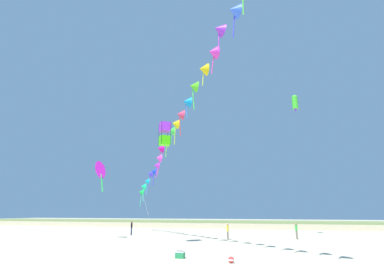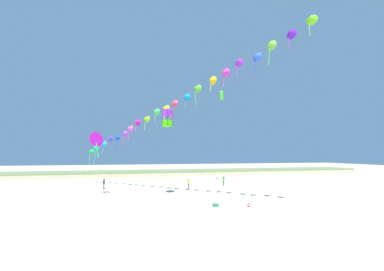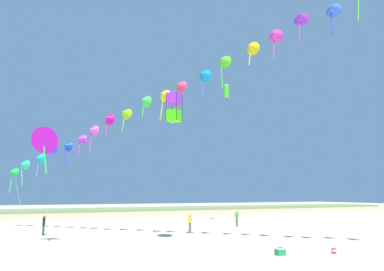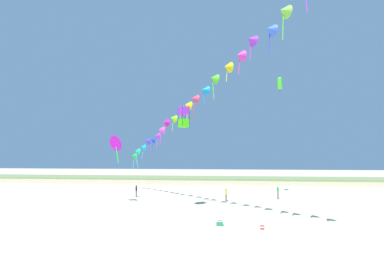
% 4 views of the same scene
% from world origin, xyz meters
% --- Properties ---
extents(dune_ridge, '(120.00, 11.88, 1.30)m').
position_xyz_m(dune_ridge, '(0.00, 46.67, 0.65)').
color(dune_ridge, beige).
rests_on(dune_ridge, ground).
extents(person_near_left, '(0.24, 0.61, 1.75)m').
position_xyz_m(person_near_left, '(-10.39, 21.93, 1.01)').
color(person_near_left, '#282D4C').
rests_on(person_near_left, ground).
extents(person_near_right, '(0.30, 0.59, 1.73)m').
position_xyz_m(person_near_right, '(10.06, 21.92, 1.00)').
color(person_near_right, '#726656').
rests_on(person_near_right, ground).
extents(person_mid_center, '(0.32, 0.59, 1.73)m').
position_xyz_m(person_mid_center, '(2.87, 19.10, 1.00)').
color(person_mid_center, '#726656').
rests_on(person_mid_center, ground).
extents(kite_banner_string, '(25.10, 34.44, 19.40)m').
position_xyz_m(kite_banner_string, '(-1.74, 14.84, 12.42)').
color(kite_banner_string, green).
extents(large_kite_low_lead, '(1.07, 1.07, 2.38)m').
position_xyz_m(large_kite_low_lead, '(11.31, 25.88, 17.33)').
color(large_kite_low_lead, green).
extents(large_kite_mid_trail, '(1.37, 1.37, 2.30)m').
position_xyz_m(large_kite_mid_trail, '(-1.80, 11.85, 10.44)').
color(large_kite_mid_trail, '#41DA0D').
extents(large_kite_high_solo, '(2.44, 2.10, 3.69)m').
position_xyz_m(large_kite_high_solo, '(-10.83, 15.14, 7.74)').
color(large_kite_high_solo, '#D012CF').
extents(beach_cooler, '(0.58, 0.41, 0.46)m').
position_xyz_m(beach_cooler, '(2.43, 4.82, 0.21)').
color(beach_cooler, '#23844C').
rests_on(beach_cooler, ground).
extents(beach_ball, '(0.36, 0.36, 0.36)m').
position_xyz_m(beach_ball, '(5.92, 3.94, 0.18)').
color(beach_ball, red).
rests_on(beach_ball, ground).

